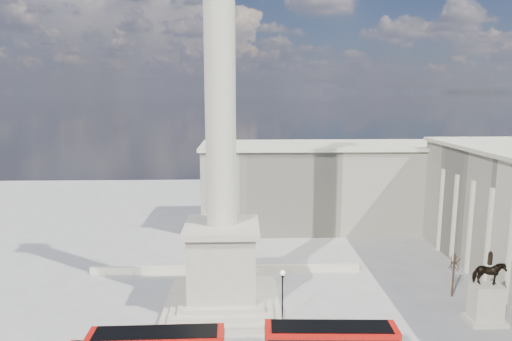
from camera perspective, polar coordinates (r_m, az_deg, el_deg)
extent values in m
plane|color=#9A9892|center=(55.37, -4.38, -18.94)|extent=(180.00, 180.00, 0.00)
cube|color=#B8B099|center=(59.58, -4.16, -16.21)|extent=(14.00, 14.00, 1.00)
cube|color=#B8B099|center=(59.26, -4.17, -15.56)|extent=(12.00, 12.00, 0.50)
cube|color=#B8B099|center=(59.05, -4.18, -15.12)|extent=(10.00, 10.00, 0.50)
cube|color=#B8B099|center=(57.39, -4.23, -11.27)|extent=(8.00, 8.00, 8.00)
cube|color=#B8B099|center=(55.97, -4.29, -7.06)|extent=(9.00, 9.00, 0.80)
cylinder|color=#BEB79D|center=(53.61, -4.53, 11.05)|extent=(3.60, 3.60, 34.00)
cube|color=beige|center=(69.61, -3.79, -12.21)|extent=(40.00, 0.60, 1.10)
cube|color=#BFBA9D|center=(92.13, 9.21, -2.01)|extent=(50.00, 16.00, 16.00)
cube|color=beige|center=(90.83, 9.36, 3.13)|extent=(51.00, 17.00, 0.60)
cube|color=black|center=(45.01, -12.40, -19.10)|extent=(11.22, 2.76, 0.07)
cube|color=black|center=(46.04, 9.34, -19.88)|extent=(12.01, 3.37, 1.01)
cube|color=black|center=(45.51, 9.38, -18.67)|extent=(11.25, 3.00, 0.07)
cylinder|color=black|center=(55.47, 3.29, -18.56)|extent=(0.45, 0.45, 0.51)
cylinder|color=black|center=(54.19, 3.32, -15.93)|extent=(0.16, 0.16, 6.17)
cylinder|color=black|center=(52.97, 3.35, -13.02)|extent=(0.31, 0.31, 0.31)
sphere|color=silver|center=(52.83, 3.36, -12.66)|extent=(0.58, 0.58, 0.58)
cube|color=beige|center=(62.13, 26.66, -16.38)|extent=(4.21, 3.16, 0.53)
cube|color=beige|center=(61.29, 26.81, -14.65)|extent=(3.37, 2.31, 4.63)
imported|color=black|center=(59.92, 27.09, -11.38)|extent=(3.53, 1.95, 2.84)
cylinder|color=black|center=(59.35, 27.22, -9.82)|extent=(0.53, 0.53, 1.26)
sphere|color=black|center=(59.12, 27.28, -9.13)|extent=(0.38, 0.38, 0.38)
cylinder|color=#332319|center=(66.43, 23.44, -11.92)|extent=(0.27, 0.27, 5.87)
imported|color=black|center=(52.36, 12.08, -19.90)|extent=(0.65, 0.47, 1.68)
imported|color=black|center=(53.34, 11.70, -19.14)|extent=(0.80, 1.22, 1.92)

